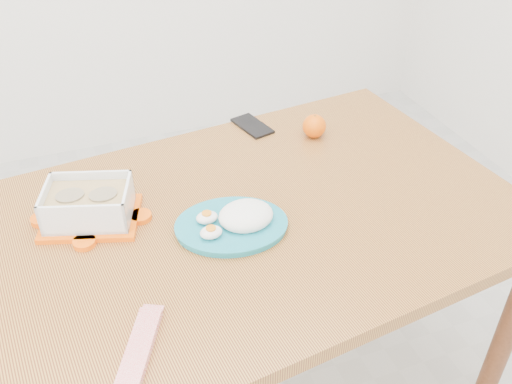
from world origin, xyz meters
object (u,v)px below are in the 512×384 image
object	(u,v)px
orange_fruit	(314,126)
smartphone	(252,126)
dining_table	(256,237)
food_container	(89,205)
rice_plate	(236,220)

from	to	relation	value
orange_fruit	smartphone	xyz separation A→B (m)	(-0.16, 0.12, -0.03)
dining_table	smartphone	bearing A→B (deg)	64.27
food_container	rice_plate	size ratio (longest dim) A/B	0.85
rice_plate	smartphone	xyz separation A→B (m)	(0.21, 0.45, -0.02)
dining_table	food_container	size ratio (longest dim) A/B	5.22
orange_fruit	rice_plate	distance (m)	0.49
smartphone	orange_fruit	bearing A→B (deg)	-51.79
food_container	orange_fruit	bearing A→B (deg)	31.97
orange_fruit	food_container	bearing A→B (deg)	-165.80
food_container	rice_plate	world-z (taller)	food_container
orange_fruit	smartphone	size ratio (longest dim) A/B	0.50
orange_fruit	rice_plate	bearing A→B (deg)	-137.86
dining_table	orange_fruit	distance (m)	0.43
food_container	smartphone	distance (m)	0.61
dining_table	rice_plate	xyz separation A→B (m)	(-0.07, -0.05, 0.11)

